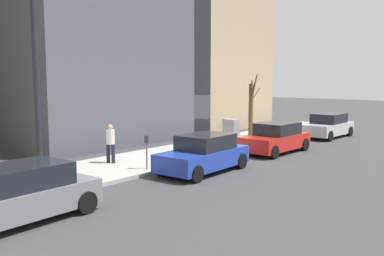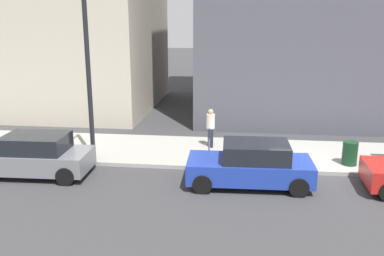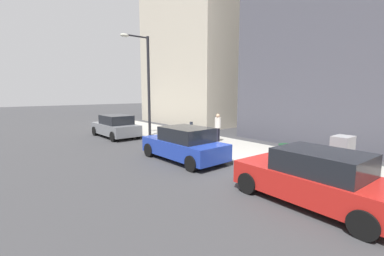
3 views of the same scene
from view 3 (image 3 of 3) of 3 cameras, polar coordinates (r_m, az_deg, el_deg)
The scene contains 11 objects.
ground_plane at distance 11.11m, azimuth 9.72°, elevation -8.11°, with size 120.00×120.00×0.00m, color #38383A.
sidewalk at distance 12.62m, azimuth 15.78°, elevation -6.01°, with size 4.00×36.00×0.15m, color #9E9B93.
parked_car_red at distance 7.84m, azimuth 25.67°, elevation -10.01°, with size 2.03×4.25×1.52m.
parked_car_blue at distance 11.55m, azimuth -1.75°, elevation -3.63°, with size 2.04×4.26×1.52m.
parked_car_grey at distance 18.34m, azimuth -16.61°, elevation 0.33°, with size 2.03×4.25×1.52m.
parking_meter at distance 13.74m, azimuth -0.16°, elevation -0.75°, with size 0.14×0.10×1.35m.
utility_box at distance 10.21m, azimuth 30.30°, elevation -5.61°, with size 0.83×0.61×1.43m.
streetlamp at distance 17.38m, azimuth -10.41°, elevation 10.97°, with size 1.97×0.32×6.50m.
trash_bin at distance 10.68m, azimuth 20.08°, elevation -5.81°, with size 0.56×0.56×0.90m, color #14381E.
pedestrian_near_meter at distance 15.19m, azimuth 5.75°, elevation 0.45°, with size 0.38×0.36×1.66m.
office_block_center at distance 20.95m, azimuth 35.96°, elevation 19.30°, with size 12.07×12.07×15.41m, color #4C4C56.
Camera 3 is at (-8.06, -7.01, 3.04)m, focal length 24.00 mm.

